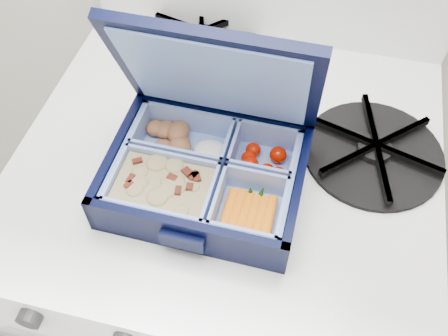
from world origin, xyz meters
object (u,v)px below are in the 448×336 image
(stove, at_px, (230,273))
(burner_grate, at_px, (375,148))
(fork, at_px, (250,124))
(bento_box, at_px, (206,175))

(stove, height_order, burner_grate, burner_grate)
(stove, xyz_separation_m, fork, (0.02, 0.03, 0.42))
(bento_box, distance_m, burner_grate, 0.23)
(bento_box, xyz_separation_m, burner_grate, (0.20, 0.10, -0.01))
(stove, distance_m, fork, 0.42)
(stove, relative_size, burner_grate, 4.54)
(stove, distance_m, burner_grate, 0.47)
(fork, bearing_deg, burner_grate, 40.60)
(stove, distance_m, bento_box, 0.45)
(bento_box, relative_size, burner_grate, 1.27)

